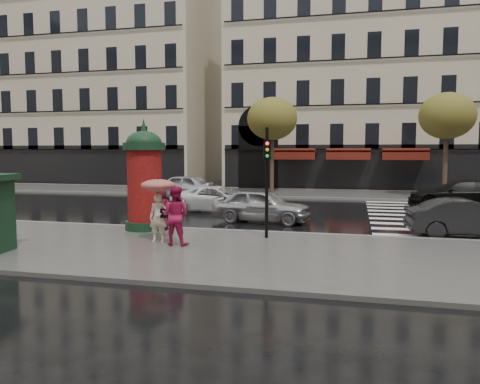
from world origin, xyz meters
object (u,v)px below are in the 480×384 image
(morris_column, at_px, (145,176))
(car_black, at_px, (458,194))
(woman_red, at_px, (175,215))
(man_burgundy, at_px, (161,209))
(woman_umbrella, at_px, (158,199))
(car_darkgrey, at_px, (468,218))
(car_silver, at_px, (262,205))
(car_white, at_px, (218,199))
(traffic_light, at_px, (267,171))
(car_far_silver, at_px, (180,187))

(morris_column, distance_m, car_black, 17.01)
(woman_red, bearing_deg, man_burgundy, -55.59)
(woman_umbrella, height_order, woman_red, woman_umbrella)
(car_darkgrey, bearing_deg, morris_column, 91.70)
(car_silver, xyz_separation_m, car_black, (9.22, 7.45, 0.02))
(car_silver, distance_m, car_darkgrey, 7.92)
(woman_umbrella, bearing_deg, woman_red, -26.16)
(woman_red, height_order, car_white, woman_red)
(woman_red, height_order, car_darkgrey, woman_red)
(man_burgundy, xyz_separation_m, traffic_light, (4.08, -0.67, 1.45))
(traffic_light, bearing_deg, woman_umbrella, -156.09)
(man_burgundy, bearing_deg, woman_umbrella, 114.13)
(woman_umbrella, distance_m, traffic_light, 3.67)
(car_darkgrey, bearing_deg, woman_umbrella, 104.18)
(car_black, bearing_deg, woman_red, -41.07)
(man_burgundy, relative_size, morris_column, 0.39)
(morris_column, bearing_deg, man_burgundy, 0.00)
(traffic_light, height_order, car_darkgrey, traffic_light)
(car_darkgrey, bearing_deg, man_burgundy, 92.23)
(car_far_silver, bearing_deg, car_darkgrey, 57.93)
(woman_red, height_order, car_silver, woman_red)
(man_burgundy, height_order, car_black, man_burgundy)
(woman_umbrella, relative_size, traffic_light, 0.56)
(woman_red, bearing_deg, car_white, -79.72)
(morris_column, bearing_deg, woman_red, -48.53)
(woman_red, distance_m, morris_column, 3.46)
(car_far_silver, bearing_deg, woman_red, 22.88)
(woman_umbrella, relative_size, car_darkgrey, 0.51)
(woman_umbrella, height_order, morris_column, morris_column)
(traffic_light, height_order, car_silver, traffic_light)
(traffic_light, relative_size, car_far_silver, 0.81)
(car_black, bearing_deg, woman_umbrella, -43.65)
(car_darkgrey, height_order, car_white, car_darkgrey)
(woman_red, relative_size, traffic_light, 0.50)
(morris_column, xyz_separation_m, car_silver, (3.71, 3.52, -1.37))
(man_burgundy, distance_m, car_darkgrey, 10.95)
(morris_column, distance_m, car_darkgrey, 11.67)
(woman_red, bearing_deg, car_silver, -101.84)
(woman_red, bearing_deg, car_black, -126.13)
(morris_column, relative_size, car_far_silver, 0.90)
(man_burgundy, bearing_deg, woman_red, 124.94)
(man_burgundy, bearing_deg, car_far_silver, -68.80)
(woman_umbrella, relative_size, woman_red, 1.13)
(car_darkgrey, bearing_deg, car_silver, 70.24)
(car_white, distance_m, car_far_silver, 6.97)
(morris_column, bearing_deg, traffic_light, -8.08)
(man_burgundy, bearing_deg, traffic_light, 173.72)
(car_silver, xyz_separation_m, car_white, (-2.71, 2.68, -0.07))
(morris_column, height_order, car_far_silver, morris_column)
(traffic_light, bearing_deg, car_far_silver, 122.54)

